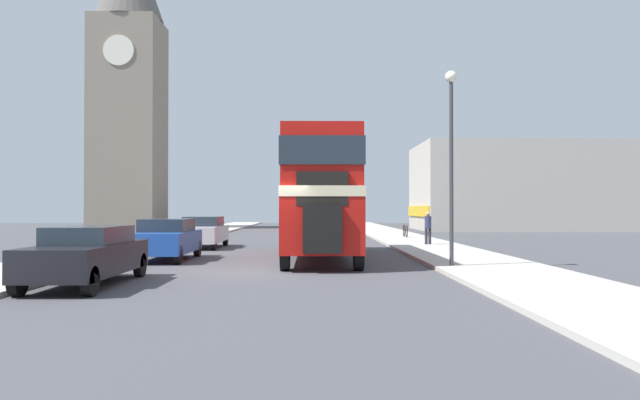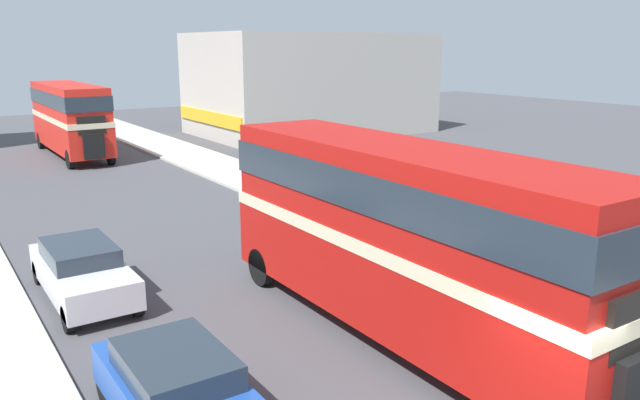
{
  "view_description": "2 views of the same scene",
  "coord_description": "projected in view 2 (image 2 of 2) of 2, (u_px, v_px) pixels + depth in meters",
  "views": [
    {
      "loc": [
        1.37,
        -18.04,
        1.83
      ],
      "look_at": [
        1.64,
        4.86,
        2.14
      ],
      "focal_mm": 35.0,
      "sensor_mm": 36.0,
      "label": 1
    },
    {
      "loc": [
        -7.01,
        -4.96,
        6.37
      ],
      "look_at": [
        1.64,
        8.04,
        2.5
      ],
      "focal_mm": 35.0,
      "sensor_mm": 36.0,
      "label": 2
    }
  ],
  "objects": [
    {
      "name": "double_decker_bus",
      "position": [
        402.0,
        227.0,
        13.49
      ],
      "size": [
        2.47,
        10.96,
        4.32
      ],
      "color": "#B2140F",
      "rests_on": "ground_plane"
    },
    {
      "name": "bus_distant",
      "position": [
        70.0,
        114.0,
        36.51
      ],
      "size": [
        2.44,
        10.13,
        4.21
      ],
      "color": "red",
      "rests_on": "ground_plane"
    },
    {
      "name": "car_parked_mid",
      "position": [
        180.0,
        393.0,
        10.36
      ],
      "size": [
        1.79,
        4.28,
        1.46
      ],
      "color": "#1E479E",
      "rests_on": "ground_plane"
    },
    {
      "name": "car_parked_far",
      "position": [
        82.0,
        271.0,
        16.02
      ],
      "size": [
        1.78,
        4.52,
        1.45
      ],
      "color": "silver",
      "rests_on": "ground_plane"
    },
    {
      "name": "pedestrian_walking",
      "position": [
        386.0,
        201.0,
        22.21
      ],
      "size": [
        0.31,
        0.31,
        1.55
      ],
      "color": "#282833",
      "rests_on": "sidewalk_right"
    },
    {
      "name": "bicycle_on_pavement",
      "position": [
        280.0,
        178.0,
        28.49
      ],
      "size": [
        0.05,
        1.76,
        0.78
      ],
      "color": "black",
      "rests_on": "sidewalk_right"
    },
    {
      "name": "shop_building_block",
      "position": [
        310.0,
        83.0,
        46.65
      ],
      "size": [
        16.59,
        10.54,
        7.27
      ],
      "color": "#B2ADA3",
      "rests_on": "ground_plane"
    }
  ]
}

